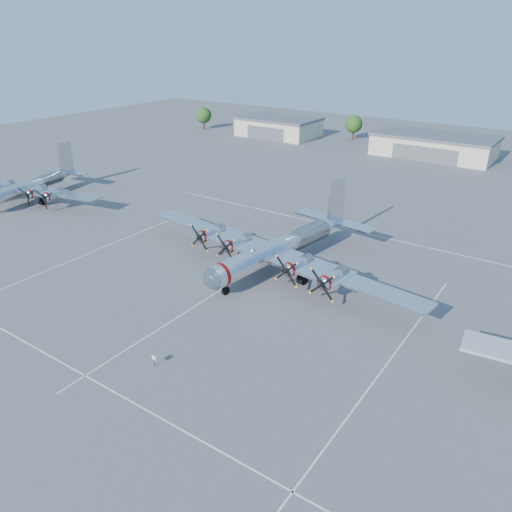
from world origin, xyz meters
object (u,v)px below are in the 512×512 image
Objects in this scene: main_bomber_b29 at (280,267)px; info_placard at (154,359)px; tree_far_west at (204,115)px; hangar_center at (434,145)px; tree_west at (354,124)px; bomber_west at (33,200)px; hangar_west at (278,127)px.

main_bomber_b29 is 24.80m from info_placard.
tree_far_west is 101.31m from main_bomber_b29.
hangar_center is 26.30m from tree_west.
tree_west is at bearing 62.12° from bomber_west.
main_bomber_b29 is 38.34× the size of info_placard.
hangar_west reaches higher than main_bomber_b29.
main_bomber_b29 reaches higher than bomber_west.
main_bomber_b29 is at bearing 102.77° from info_placard.
tree_west is 111.30m from info_placard.
tree_west is at bearing 14.93° from tree_far_west.
hangar_center is (45.00, -0.00, -0.00)m from hangar_west.
hangar_center is at bearing 101.34° from info_placard.
hangar_center is at bearing 99.50° from main_bomber_b29.
hangar_center reaches higher than info_placard.
hangar_west is 76.72m from bomber_west.
hangar_center is 70.13m from tree_far_west.
hangar_center is at bearing 45.46° from bomber_west.
tree_far_west is 5.90× the size of info_placard.
info_placard is at bearing -74.80° from tree_west.
tree_far_west reaches higher than bomber_west.
main_bomber_b29 is 1.30× the size of bomber_west.
tree_west is 5.90× the size of info_placard.
tree_far_west is 0.20× the size of bomber_west.
tree_far_west is at bearing -170.99° from hangar_west.
hangar_west is 3.40× the size of tree_far_west.
main_bomber_b29 is (47.52, -74.58, -2.71)m from hangar_west.
hangar_center is 4.31× the size of tree_far_west.
hangar_center is at bearing -0.00° from hangar_west.
bomber_west is (-52.79, -1.91, 0.00)m from main_bomber_b29.
hangar_west is at bearing 125.28° from info_placard.
bomber_west is at bearing 166.19° from info_placard.
bomber_west reaches higher than info_placard.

